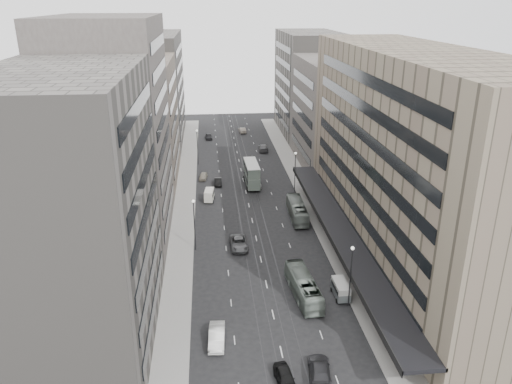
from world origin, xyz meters
name	(u,v)px	position (x,y,z in m)	size (l,w,h in m)	color
ground	(267,288)	(0.00, 0.00, 0.00)	(220.00, 220.00, 0.00)	black
sidewalk_right	(303,187)	(12.00, 37.50, 0.07)	(4.00, 125.00, 0.15)	gray
sidewalk_left	(186,191)	(-12.00, 37.50, 0.07)	(4.00, 125.00, 0.15)	gray
department_store	(411,159)	(21.45, 8.00, 14.95)	(19.20, 60.00, 30.00)	#786C58
building_right_mid	(335,114)	(21.50, 52.00, 12.00)	(15.00, 28.00, 24.00)	#4D4743
building_right_far	(309,84)	(21.50, 82.00, 14.00)	(15.00, 32.00, 28.00)	slate
building_left_a	(73,216)	(-21.50, -8.00, 15.00)	(15.00, 28.00, 30.00)	slate
building_left_b	(114,133)	(-21.50, 19.00, 17.00)	(15.00, 26.00, 34.00)	#4D4743
building_left_c	(138,122)	(-21.50, 46.00, 12.50)	(15.00, 28.00, 25.00)	#75695B
building_left_d	(152,88)	(-21.50, 79.00, 14.00)	(15.00, 38.00, 28.00)	slate
lamp_right_near	(351,269)	(9.70, -5.00, 5.20)	(0.44, 0.44, 8.32)	#262628
lamp_right_far	(295,167)	(9.70, 35.00, 5.20)	(0.44, 0.44, 8.32)	#262628
lamp_left_near	(194,219)	(-9.70, 12.00, 5.20)	(0.44, 0.44, 8.32)	#262628
lamp_left_far	(197,143)	(-9.70, 55.00, 5.20)	(0.44, 0.44, 8.32)	#262628
bus_near	(303,287)	(4.40, -2.42, 1.48)	(2.49, 10.64, 2.96)	gray
bus_far	(297,210)	(7.98, 22.30, 1.49)	(2.51, 10.72, 2.99)	gray
double_decker	(252,173)	(1.50, 39.51, 2.64)	(2.97, 9.02, 4.90)	slate
vw_microbus	(341,289)	(9.20, -2.97, 1.18)	(1.86, 3.96, 2.13)	#565C5D
panel_van	(209,195)	(-7.36, 31.86, 1.24)	(2.10, 3.73, 2.25)	silver
sedan_0	(285,378)	(-0.34, -17.81, 0.73)	(1.73, 4.30, 1.46)	black
sedan_1	(217,336)	(-7.00, -10.68, 0.83)	(1.75, 5.02, 1.66)	silver
sedan_2	(239,243)	(-3.00, 12.03, 0.78)	(2.59, 5.61, 1.56)	#5A5A5C
sedan_3	(320,370)	(3.31, -17.14, 0.79)	(2.22, 5.45, 1.58)	#252527
sedan_4	(203,176)	(-8.50, 44.47, 0.67)	(1.58, 3.92, 1.34)	gray
sedan_5	(218,182)	(-5.45, 40.58, 0.69)	(1.45, 4.17, 1.37)	black
sedan_6	(254,182)	(1.88, 39.18, 0.82)	(2.73, 5.92, 1.65)	white
sedan_7	(263,148)	(6.74, 64.69, 0.82)	(2.30, 5.65, 1.64)	#4D4D4F
sedan_8	(209,136)	(-6.95, 77.73, 0.75)	(1.78, 4.42, 1.51)	black
sedan_9	(242,130)	(2.76, 83.66, 0.76)	(1.61, 4.61, 1.52)	#AA9C8C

